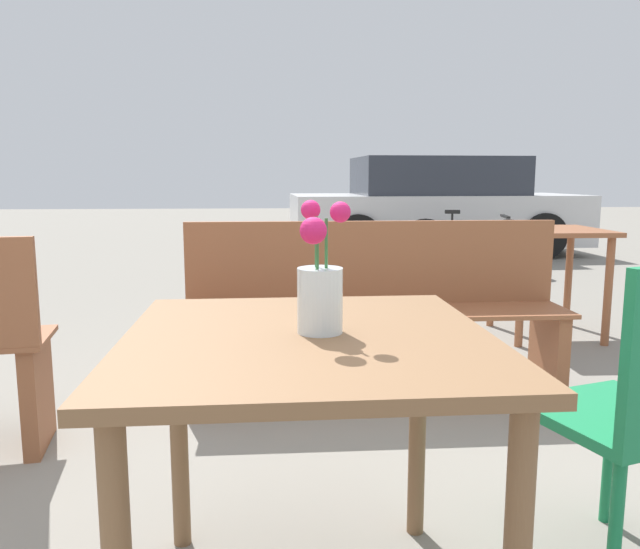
# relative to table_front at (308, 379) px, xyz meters

# --- Properties ---
(table_front) EXTENTS (0.82, 0.86, 0.71)m
(table_front) POSITION_rel_table_front_xyz_m (0.00, 0.00, 0.00)
(table_front) COLOR brown
(table_front) RESTS_ON ground_plane
(flower_vase) EXTENTS (0.12, 0.15, 0.29)m
(flower_vase) POSITION_rel_table_front_xyz_m (0.03, 0.01, 0.20)
(flower_vase) COLOR silver
(flower_vase) RESTS_ON table_front
(bench_middle) EXTENTS (1.79, 0.36, 0.85)m
(bench_middle) POSITION_rel_table_front_xyz_m (0.40, 1.52, -0.14)
(bench_middle) COLOR brown
(bench_middle) RESTS_ON ground_plane
(table_back) EXTENTS (0.69, 0.69, 0.72)m
(table_back) POSITION_rel_table_front_xyz_m (1.75, 2.64, -0.03)
(table_back) COLOR brown
(table_back) RESTS_ON ground_plane
(bicycle) EXTENTS (1.47, 0.47, 0.71)m
(bicycle) POSITION_rel_table_front_xyz_m (2.02, 5.26, -0.29)
(bicycle) COLOR black
(bicycle) RESTS_ON ground_plane
(parked_car) EXTENTS (4.00, 1.82, 1.32)m
(parked_car) POSITION_rel_table_front_xyz_m (2.18, 7.21, 0.02)
(parked_car) COLOR silver
(parked_car) RESTS_ON ground_plane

